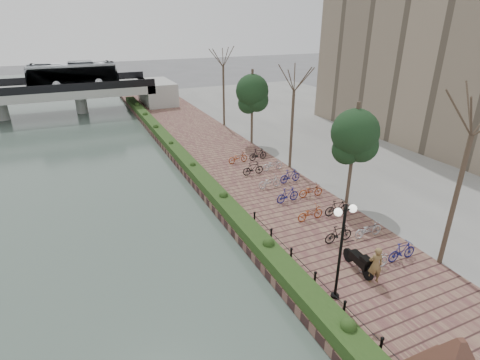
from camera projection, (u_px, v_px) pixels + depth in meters
ground at (328, 356)px, 13.72m from camera, size 220.00×220.00×0.00m
promenade at (236, 171)px, 29.78m from camera, size 8.00×75.00×0.50m
inland_pavement at (389, 145)px, 35.81m from camera, size 24.00×75.00×0.50m
hedge at (186, 161)px, 30.38m from camera, size 1.10×56.00×0.60m
chain_fence at (329, 294)px, 15.59m from camera, size 0.10×14.10×0.70m
lamppost at (343, 231)px, 14.68m from camera, size 1.02×0.32×4.40m
motorcycle at (358, 260)px, 17.43m from camera, size 0.70×1.87×1.14m
pedestrian at (375, 265)px, 16.52m from camera, size 0.75×0.62×1.78m
bicycle_parking at (300, 193)px, 24.29m from camera, size 2.40×17.32×1.00m
street_trees at (317, 140)px, 25.89m from camera, size 3.20×37.12×6.80m
bridge at (14, 91)px, 45.09m from camera, size 36.00×10.77×6.50m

